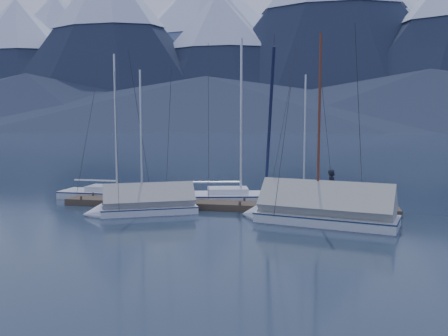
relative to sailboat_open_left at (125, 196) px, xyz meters
The scene contains 10 objects.
ground 7.68m from the sailboat_open_left, 31.30° to the right, with size 1000.00×1000.00×0.00m, color #15212F.
mountain_range 371.25m from the sailboat_open_left, 88.33° to the left, with size 877.00×584.00×150.50m.
dock 6.85m from the sailboat_open_left, 16.87° to the right, with size 18.00×1.50×0.54m.
mooring_posts 6.38m from the sailboat_open_left, 18.17° to the right, with size 15.12×1.52×0.35m.
sailboat_open_left is the anchor object (origin of this frame).
sailboat_open_mid 7.63m from the sailboat_open_left, ahead, with size 8.09×4.00×10.30m.
sailboat_open_right 11.12m from the sailboat_open_left, ahead, with size 6.24×3.57×7.96m.
sailboat_covered_near 12.26m from the sailboat_open_left, 21.95° to the right, with size 7.67×3.84×9.56m.
sailboat_covered_far 5.02m from the sailboat_open_left, 57.87° to the right, with size 5.83×4.02×7.95m.
person 12.41m from the sailboat_open_left, ahead, with size 0.69×0.45×1.88m, color black.
Camera 1 is at (5.11, -22.65, 4.70)m, focal length 38.00 mm.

